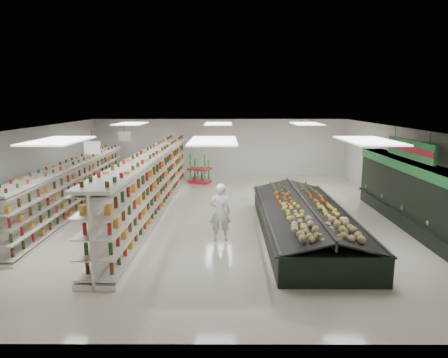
{
  "coord_description": "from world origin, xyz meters",
  "views": [
    {
      "loc": [
        0.3,
        -14.26,
        4.15
      ],
      "look_at": [
        0.27,
        0.44,
        1.29
      ],
      "focal_mm": 32.0,
      "sensor_mm": 36.0,
      "label": 1
    }
  ],
  "objects_px": {
    "gondola_left": "(74,189)",
    "gondola_center": "(153,185)",
    "shopper_main": "(220,212)",
    "produce_island": "(304,219)",
    "shopper_background": "(130,174)",
    "soda_endcap": "(200,170)"
  },
  "relations": [
    {
      "from": "produce_island",
      "to": "soda_endcap",
      "type": "xyz_separation_m",
      "value": [
        -3.8,
        8.13,
        0.17
      ]
    },
    {
      "from": "shopper_main",
      "to": "soda_endcap",
      "type": "bearing_deg",
      "value": -86.03
    },
    {
      "from": "gondola_left",
      "to": "soda_endcap",
      "type": "relative_size",
      "value": 7.8
    },
    {
      "from": "gondola_center",
      "to": "shopper_background",
      "type": "height_order",
      "value": "gondola_center"
    },
    {
      "from": "gondola_left",
      "to": "produce_island",
      "type": "distance_m",
      "value": 8.71
    },
    {
      "from": "shopper_main",
      "to": "shopper_background",
      "type": "distance_m",
      "value": 8.16
    },
    {
      "from": "gondola_left",
      "to": "gondola_center",
      "type": "relative_size",
      "value": 0.83
    },
    {
      "from": "gondola_center",
      "to": "produce_island",
      "type": "distance_m",
      "value": 5.9
    },
    {
      "from": "gondola_left",
      "to": "gondola_center",
      "type": "height_order",
      "value": "gondola_center"
    },
    {
      "from": "gondola_center",
      "to": "shopper_main",
      "type": "height_order",
      "value": "gondola_center"
    },
    {
      "from": "gondola_left",
      "to": "shopper_main",
      "type": "xyz_separation_m",
      "value": [
        5.61,
        -3.28,
        0.01
      ]
    },
    {
      "from": "gondola_center",
      "to": "produce_island",
      "type": "bearing_deg",
      "value": -25.59
    },
    {
      "from": "produce_island",
      "to": "shopper_background",
      "type": "height_order",
      "value": "shopper_background"
    },
    {
      "from": "shopper_main",
      "to": "gondola_center",
      "type": "bearing_deg",
      "value": -54.88
    },
    {
      "from": "gondola_center",
      "to": "produce_island",
      "type": "xyz_separation_m",
      "value": [
        5.23,
        -2.69,
        -0.54
      ]
    },
    {
      "from": "gondola_left",
      "to": "soda_endcap",
      "type": "distance_m",
      "value": 6.98
    },
    {
      "from": "shopper_main",
      "to": "shopper_background",
      "type": "bearing_deg",
      "value": -61.38
    },
    {
      "from": "gondola_center",
      "to": "shopper_background",
      "type": "xyz_separation_m",
      "value": [
        -1.78,
        3.68,
        -0.27
      ]
    },
    {
      "from": "gondola_center",
      "to": "produce_island",
      "type": "relative_size",
      "value": 1.75
    },
    {
      "from": "soda_endcap",
      "to": "shopper_main",
      "type": "relative_size",
      "value": 0.79
    },
    {
      "from": "produce_island",
      "to": "soda_endcap",
      "type": "height_order",
      "value": "soda_endcap"
    },
    {
      "from": "gondola_left",
      "to": "gondola_center",
      "type": "bearing_deg",
      "value": -1.34
    }
  ]
}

